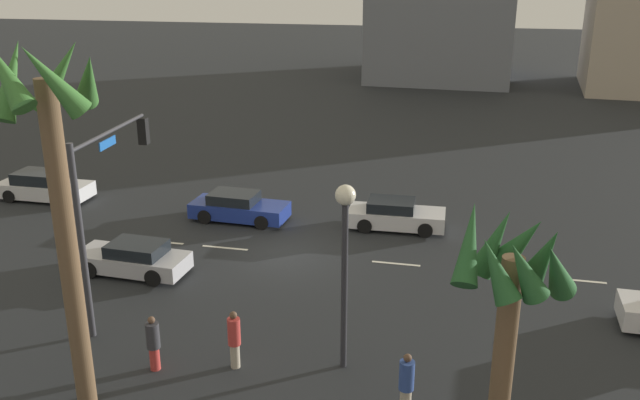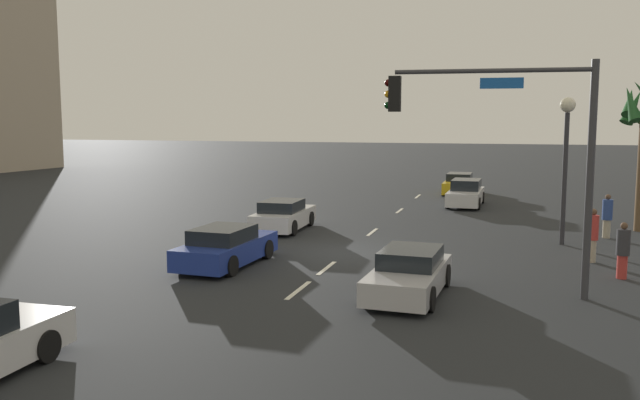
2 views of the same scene
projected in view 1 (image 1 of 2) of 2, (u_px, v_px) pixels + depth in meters
The scene contains 17 objects.
ground_plane at pixel (284, 253), 27.14m from camera, with size 220.00×220.00×0.00m, color #232628.
lane_stripe_1 at pixel (580, 281), 24.78m from camera, with size 1.83×0.14×0.01m, color silver.
lane_stripe_2 at pixel (396, 264), 26.20m from camera, with size 1.88×0.14×0.01m, color silver.
lane_stripe_3 at pixel (225, 248), 27.67m from camera, with size 1.96×0.14×0.01m, color silver.
lane_stripe_4 at pixel (161, 242), 28.27m from camera, with size 2.03×0.14×0.01m, color silver.
car_0 at pixel (238, 207), 30.54m from camera, with size 4.44×2.01×1.29m.
car_1 at pixel (133, 259), 25.24m from camera, with size 4.29×1.94×1.24m.
car_2 at pixel (44, 187), 33.27m from camera, with size 4.55×1.92×1.41m.
car_3 at pixel (395, 215), 29.57m from camera, with size 4.24×1.93×1.30m.
traffic_signal at pixel (106, 189), 21.43m from camera, with size 0.59×5.41×6.19m.
streetlamp at pixel (345, 241), 18.23m from camera, with size 0.56×0.56×5.50m.
pedestrian_0 at pixel (153, 342), 19.08m from camera, with size 0.54×0.54×1.69m.
pedestrian_1 at pixel (234, 338), 19.16m from camera, with size 0.49×0.49×1.78m.
pedestrian_2 at pixel (406, 383), 17.15m from camera, with size 0.55×0.55×1.75m.
palm_tree_0 at pixel (511, 287), 14.06m from camera, with size 2.64×2.39×6.37m.
palm_tree_1 at pixel (55, 158), 15.61m from camera, with size 2.77×2.83×9.62m.
building_0 at pixel (446, 6), 68.39m from camera, with size 13.79×16.21×14.22m, color slate.
Camera 1 is at (-6.92, 24.00, 10.93)m, focal length 37.93 mm.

